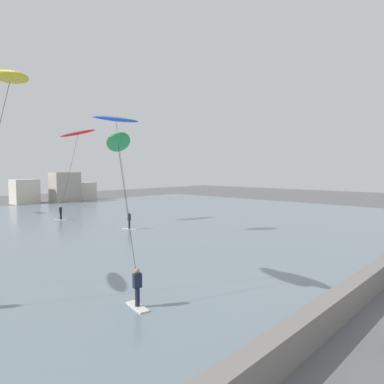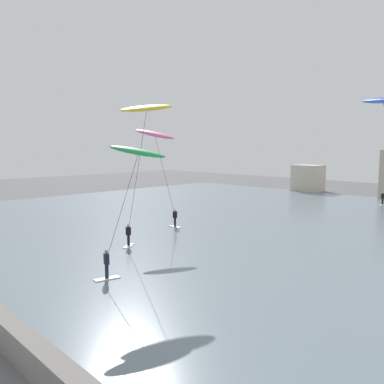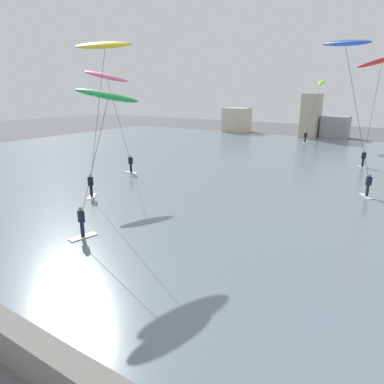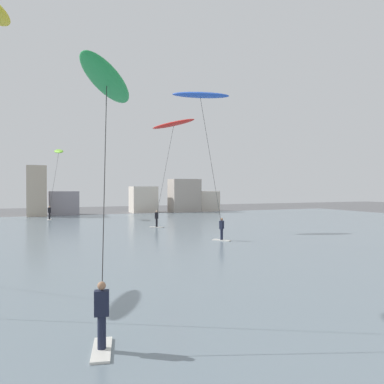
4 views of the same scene
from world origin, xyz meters
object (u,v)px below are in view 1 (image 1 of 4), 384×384
object	(u,v)px
kitesurfer_red	(77,139)
kitesurfer_yellow	(7,90)
kitesurfer_blue	(117,127)
kitesurfer_green	(120,156)

from	to	relation	value
kitesurfer_red	kitesurfer_yellow	world-z (taller)	kitesurfer_yellow
kitesurfer_red	kitesurfer_yellow	distance (m)	22.45
kitesurfer_blue	kitesurfer_red	xyz separation A→B (m)	(1.19, 9.00, -0.42)
kitesurfer_red	kitesurfer_green	bearing A→B (deg)	-114.51
kitesurfer_green	kitesurfer_yellow	world-z (taller)	kitesurfer_yellow
kitesurfer_blue	kitesurfer_yellow	xyz separation A→B (m)	(-12.06, -9.12, -0.22)
kitesurfer_yellow	kitesurfer_blue	bearing A→B (deg)	37.11
kitesurfer_red	kitesurfer_yellow	bearing A→B (deg)	-126.16
kitesurfer_red	kitesurfer_yellow	xyz separation A→B (m)	(-13.25, -18.13, 0.19)
kitesurfer_green	kitesurfer_blue	bearing A→B (deg)	55.46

